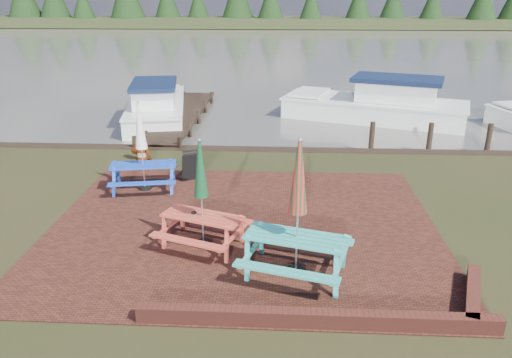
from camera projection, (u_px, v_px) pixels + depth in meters
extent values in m
plane|color=black|center=(240.00, 248.00, 10.77)|extent=(120.00, 120.00, 0.00)
cube|color=#351711|center=(243.00, 227.00, 11.70)|extent=(9.00, 7.50, 0.02)
cube|color=#4C1E16|center=(316.00, 319.00, 8.22)|extent=(6.00, 0.22, 0.30)
cube|color=#4C1E16|center=(473.00, 296.00, 8.82)|extent=(0.82, 1.77, 0.30)
cube|color=#4C4A41|center=(275.00, 49.00, 45.24)|extent=(120.00, 60.00, 0.02)
cube|color=black|center=(279.00, 22.00, 72.08)|extent=(120.00, 10.00, 1.20)
cube|color=teal|center=(297.00, 238.00, 9.48)|extent=(2.11, 1.28, 0.04)
cube|color=teal|center=(286.00, 272.00, 8.94)|extent=(1.97, 0.80, 0.04)
cube|color=teal|center=(306.00, 235.00, 10.25)|extent=(1.97, 0.80, 0.04)
cube|color=teal|center=(254.00, 249.00, 9.89)|extent=(0.56, 1.67, 0.81)
cube|color=teal|center=(340.00, 264.00, 9.36)|extent=(0.56, 1.67, 0.81)
cylinder|color=black|center=(296.00, 272.00, 9.75)|extent=(0.39, 0.39, 0.11)
cylinder|color=#B2B2B7|center=(298.00, 211.00, 9.28)|extent=(0.04, 0.04, 2.74)
cone|color=red|center=(299.00, 178.00, 9.04)|extent=(0.35, 0.35, 1.37)
cube|color=#BB4130|center=(202.00, 216.00, 10.59)|extent=(1.85, 1.22, 0.04)
cube|color=#BB4130|center=(187.00, 241.00, 10.14)|extent=(1.70, 0.81, 0.04)
cube|color=#BB4130|center=(217.00, 216.00, 11.25)|extent=(1.70, 0.81, 0.04)
cube|color=#BB4130|center=(173.00, 225.00, 11.00)|extent=(0.58, 1.43, 0.71)
cube|color=#BB4130|center=(234.00, 238.00, 10.45)|extent=(0.58, 1.43, 0.71)
cylinder|color=black|center=(204.00, 244.00, 10.83)|extent=(0.35, 0.35, 0.10)
cylinder|color=#B2B2B7|center=(201.00, 195.00, 10.42)|extent=(0.03, 0.03, 2.40)
cone|color=#0F381D|center=(200.00, 169.00, 10.21)|extent=(0.31, 0.31, 1.20)
cube|color=#163BAB|center=(143.00, 165.00, 13.62)|extent=(1.86, 0.99, 0.04)
cube|color=#163BAB|center=(142.00, 183.00, 13.10)|extent=(1.78, 0.54, 0.04)
cube|color=#163BAB|center=(146.00, 167.00, 14.34)|extent=(1.78, 0.54, 0.04)
cube|color=#163BAB|center=(116.00, 178.00, 13.66)|extent=(0.35, 1.52, 0.72)
cube|color=#163BAB|center=(172.00, 176.00, 13.83)|extent=(0.35, 1.52, 0.72)
cylinder|color=black|center=(145.00, 188.00, 13.86)|extent=(0.35, 0.35, 0.10)
cylinder|color=#B2B2B7|center=(142.00, 147.00, 13.44)|extent=(0.04, 0.04, 2.45)
cone|color=white|center=(140.00, 126.00, 13.23)|extent=(0.31, 0.31, 1.22)
cube|color=black|center=(191.00, 168.00, 14.29)|extent=(0.56, 0.42, 0.84)
cube|color=black|center=(193.00, 164.00, 14.56)|extent=(0.56, 0.42, 0.84)
cube|color=black|center=(191.00, 153.00, 14.28)|extent=(0.48, 0.27, 0.03)
cube|color=black|center=(182.00, 114.00, 21.63)|extent=(1.60, 9.00, 0.06)
cube|color=black|center=(165.00, 113.00, 21.65)|extent=(0.08, 9.00, 0.08)
cube|color=black|center=(199.00, 113.00, 21.57)|extent=(0.08, 9.00, 0.08)
cylinder|color=black|center=(135.00, 150.00, 17.55)|extent=(0.16, 0.16, 1.00)
cylinder|color=black|center=(180.00, 151.00, 17.47)|extent=(0.16, 0.16, 1.00)
cube|color=silver|center=(157.00, 112.00, 21.90)|extent=(3.42, 6.89, 0.94)
cube|color=silver|center=(156.00, 101.00, 21.73)|extent=(3.49, 7.03, 0.08)
cube|color=silver|center=(154.00, 95.00, 20.83)|extent=(2.10, 3.02, 0.80)
cube|color=black|center=(154.00, 84.00, 20.67)|extent=(2.35, 3.44, 0.17)
cube|color=silver|center=(159.00, 88.00, 24.00)|extent=(2.10, 1.52, 0.09)
cube|color=silver|center=(373.00, 112.00, 21.87)|extent=(8.06, 4.96, 1.02)
cube|color=silver|center=(374.00, 100.00, 21.68)|extent=(8.22, 5.05, 0.08)
cube|color=silver|center=(397.00, 91.00, 21.18)|extent=(3.64, 2.83, 0.86)
cube|color=black|center=(398.00, 79.00, 21.01)|extent=(4.14, 3.18, 0.18)
cube|color=silver|center=(310.00, 92.00, 22.64)|extent=(2.02, 2.57, 0.10)
imported|color=gray|center=(140.00, 133.00, 15.91)|extent=(0.67, 0.46, 1.80)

